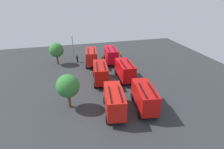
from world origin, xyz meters
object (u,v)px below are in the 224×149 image
fire_truck_0 (145,96)px  fire_truck_3 (114,100)px  fire_truck_4 (100,72)px  firefighter_1 (121,54)px  traffic_cone_0 (109,94)px  lamppost (73,44)px  fire_truck_1 (125,69)px  firefighter_0 (103,59)px  traffic_cone_1 (124,69)px  firefighter_3 (77,58)px  traffic_cone_2 (91,72)px  tree_1 (56,50)px  firefighter_2 (118,55)px  fire_truck_2 (111,54)px  tree_0 (68,86)px  fire_truck_5 (91,56)px

fire_truck_0 → fire_truck_3: bearing=96.8°
fire_truck_4 → firefighter_1: 15.18m
traffic_cone_0 → lamppost: lamppost is taller
lamppost → fire_truck_1: bearing=-151.7°
fire_truck_0 → firefighter_1: size_ratio=4.62×
firefighter_0 → traffic_cone_1: 6.69m
fire_truck_0 → firefighter_3: size_ratio=4.29×
traffic_cone_2 → tree_1: bearing=44.0°
firefighter_2 → tree_1: 15.28m
fire_truck_3 → firefighter_1: size_ratio=4.63×
fire_truck_4 → fire_truck_0: bearing=-148.5°
firefighter_3 → lamppost: bearing=144.7°
fire_truck_3 → lamppost: lamppost is taller
traffic_cone_2 → fire_truck_0: bearing=-159.7°
fire_truck_0 → traffic_cone_0: size_ratio=13.20×
fire_truck_3 → tree_1: size_ratio=1.44×
fire_truck_2 → traffic_cone_0: 15.57m
fire_truck_4 → lamppost: lamppost is taller
fire_truck_3 → traffic_cone_0: size_ratio=13.21×
fire_truck_4 → fire_truck_1: bearing=-83.9°
traffic_cone_1 → tree_1: bearing=61.4°
fire_truck_3 → traffic_cone_2: 15.09m
fire_truck_3 → tree_0: (3.16, 6.16, 1.45)m
fire_truck_0 → traffic_cone_2: bearing=28.9°
firefighter_1 → traffic_cone_2: (-8.01, 9.20, -0.62)m
fire_truck_0 → fire_truck_4: size_ratio=1.00×
traffic_cone_0 → tree_0: bearing=104.5°
tree_0 → fire_truck_0: bearing=-107.0°
fire_truck_1 → firefighter_1: bearing=-11.0°
tree_0 → tree_1: 18.99m
fire_truck_4 → tree_1: size_ratio=1.44×
fire_truck_3 → fire_truck_2: bearing=-4.5°
fire_truck_3 → traffic_cone_0: (4.89, -0.51, -1.87)m
tree_1 → lamppost: bearing=-44.0°
fire_truck_0 → traffic_cone_0: 6.77m
firefighter_1 → tree_1: size_ratio=0.31×
fire_truck_0 → fire_truck_4: 11.28m
fire_truck_0 → fire_truck_3: size_ratio=1.00×
fire_truck_4 → firefighter_2: size_ratio=4.18×
firefighter_1 → firefighter_3: size_ratio=0.93×
firefighter_2 → tree_0: 23.19m
firefighter_2 → lamppost: bearing=-42.9°
firefighter_1 → firefighter_3: firefighter_3 is taller
firefighter_0 → lamppost: (6.40, 6.42, 2.55)m
fire_truck_1 → tree_0: 13.18m
firefighter_3 → traffic_cone_0: (-17.25, -3.71, -0.70)m
traffic_cone_2 → lamppost: 12.14m
tree_0 → traffic_cone_0: 7.65m
fire_truck_0 → fire_truck_5: same height
fire_truck_4 → traffic_cone_2: fire_truck_4 is taller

